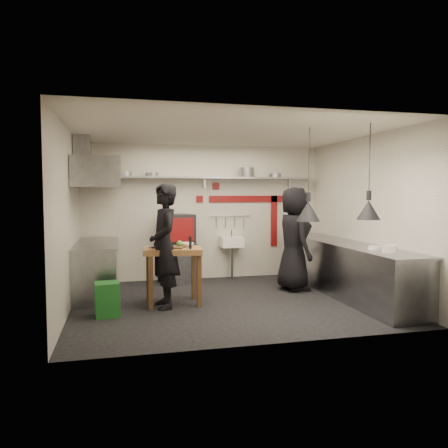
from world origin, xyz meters
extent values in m
plane|color=black|center=(0.00, 0.00, 0.00)|extent=(5.00, 5.00, 0.00)
plane|color=beige|center=(0.00, 0.00, 2.80)|extent=(5.00, 5.00, 0.00)
cube|color=silver|center=(0.00, 2.10, 1.40)|extent=(5.00, 0.04, 2.80)
cube|color=silver|center=(0.00, -2.10, 1.40)|extent=(5.00, 0.04, 2.80)
cube|color=silver|center=(-2.50, 0.00, 1.40)|extent=(0.04, 4.20, 2.80)
cube|color=silver|center=(2.50, 0.00, 1.40)|extent=(0.04, 4.20, 2.80)
cube|color=maroon|center=(0.95, 2.08, 1.68)|extent=(1.70, 0.02, 0.14)
cube|color=maroon|center=(1.55, 2.08, 1.20)|extent=(0.14, 0.02, 1.10)
cube|color=maroon|center=(0.25, 2.08, 1.95)|extent=(0.14, 0.02, 0.14)
cube|color=maroon|center=(-0.10, 2.08, 1.68)|extent=(0.14, 0.02, 0.14)
cube|color=gray|center=(0.00, 1.92, 2.12)|extent=(4.60, 0.34, 0.04)
cube|color=gray|center=(-1.90, 2.07, 2.02)|extent=(0.04, 0.06, 0.24)
cube|color=gray|center=(0.00, 2.07, 2.02)|extent=(0.04, 0.06, 0.24)
cube|color=gray|center=(1.90, 2.07, 2.02)|extent=(0.04, 0.06, 0.24)
cylinder|color=gray|center=(-1.62, 1.92, 2.19)|extent=(0.31, 0.31, 0.09)
cylinder|color=gray|center=(-1.09, 1.92, 2.18)|extent=(0.34, 0.34, 0.07)
cylinder|color=gray|center=(0.88, 1.92, 2.24)|extent=(0.32, 0.32, 0.20)
cylinder|color=gray|center=(1.51, 1.92, 2.18)|extent=(0.29, 0.29, 0.08)
cube|color=gray|center=(-0.58, 1.76, 0.40)|extent=(0.70, 0.66, 0.80)
cube|color=black|center=(-0.60, 1.79, 1.09)|extent=(0.69, 0.66, 0.58)
cube|color=maroon|center=(-0.58, 1.49, 1.09)|extent=(0.53, 0.17, 0.46)
cube|color=black|center=(-0.60, 1.51, 1.09)|extent=(0.36, 0.11, 0.34)
cube|color=white|center=(0.55, 1.92, 0.78)|extent=(0.46, 0.34, 0.22)
cylinder|color=gray|center=(0.55, 1.92, 0.96)|extent=(0.03, 0.03, 0.14)
cylinder|color=gray|center=(0.55, 1.88, 0.34)|extent=(0.06, 0.06, 0.66)
cylinder|color=gray|center=(0.55, 2.06, 1.32)|extent=(0.90, 0.02, 0.02)
cube|color=gray|center=(2.15, 0.00, 0.45)|extent=(0.70, 3.80, 0.90)
cube|color=gray|center=(2.15, 0.00, 0.92)|extent=(0.76, 3.90, 0.03)
cylinder|color=white|center=(2.12, -1.30, 0.99)|extent=(0.24, 0.24, 0.11)
cylinder|color=white|center=(2.10, -0.94, 0.96)|extent=(0.19, 0.19, 0.05)
cube|color=gray|center=(-2.15, 1.05, 0.45)|extent=(0.70, 1.90, 0.90)
cube|color=gray|center=(-2.15, 1.05, 0.92)|extent=(0.76, 2.00, 0.03)
cube|color=gray|center=(-2.10, 1.05, 2.15)|extent=(0.78, 1.60, 0.50)
cube|color=gray|center=(-2.35, 1.05, 2.55)|extent=(0.28, 0.28, 0.50)
cube|color=#18581D|center=(-1.93, -0.41, 0.25)|extent=(0.38, 0.38, 0.50)
cube|color=#52361D|center=(-0.90, 0.00, 0.93)|extent=(0.37, 0.32, 0.02)
cylinder|color=black|center=(-0.65, -0.12, 1.02)|extent=(0.05, 0.05, 0.20)
sphere|color=gold|center=(-1.09, -0.13, 0.96)|extent=(0.09, 0.09, 0.09)
sphere|color=gold|center=(-1.01, -0.14, 0.96)|extent=(0.09, 0.09, 0.08)
sphere|color=#528937|center=(-0.78, 0.17, 0.97)|extent=(0.14, 0.14, 0.11)
cube|color=gray|center=(-1.18, 0.14, 0.94)|extent=(0.22, 0.19, 0.03)
imported|color=white|center=(-0.66, 0.17, 0.95)|extent=(0.28, 0.28, 0.07)
imported|color=black|center=(-1.06, -0.10, 0.98)|extent=(0.56, 0.77, 1.95)
imported|color=black|center=(1.41, 0.62, 0.96)|extent=(0.64, 0.96, 1.92)
camera|label=1|loc=(-1.73, -6.92, 1.80)|focal=35.00mm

